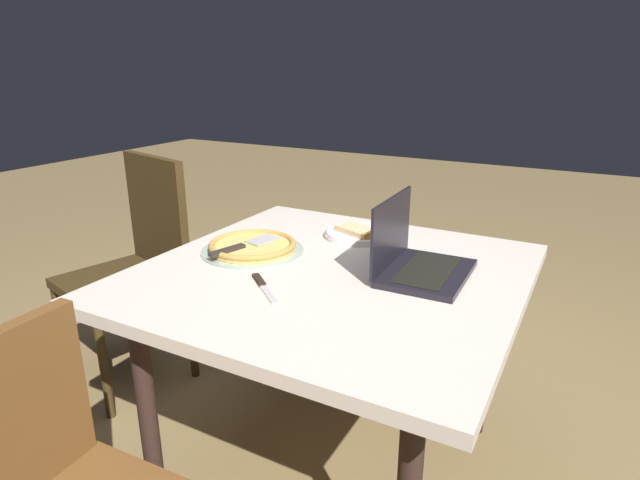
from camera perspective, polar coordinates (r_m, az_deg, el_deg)
name	(u,v)px	position (r m, az deg, el deg)	size (l,w,h in m)	color
ground_plane	(330,460)	(1.97, 1.11, -22.89)	(12.00, 12.00, 0.00)	olive
dining_table	(331,292)	(1.62, 1.25, -5.69)	(1.10, 1.11, 0.72)	beige
laptop	(415,259)	(1.57, 10.37, -2.05)	(0.32, 0.24, 0.23)	black
pizza_plate	(358,233)	(1.89, 4.15, 0.75)	(0.24, 0.24, 0.04)	white
pizza_tray	(252,246)	(1.75, -7.39, -0.69)	(0.34, 0.34, 0.04)	#97AA9A
table_knife	(262,285)	(1.48, -6.29, -4.93)	(0.15, 0.17, 0.01)	beige
chair_near	(137,258)	(2.32, -19.31, -1.87)	(0.52, 0.52, 0.95)	#372913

